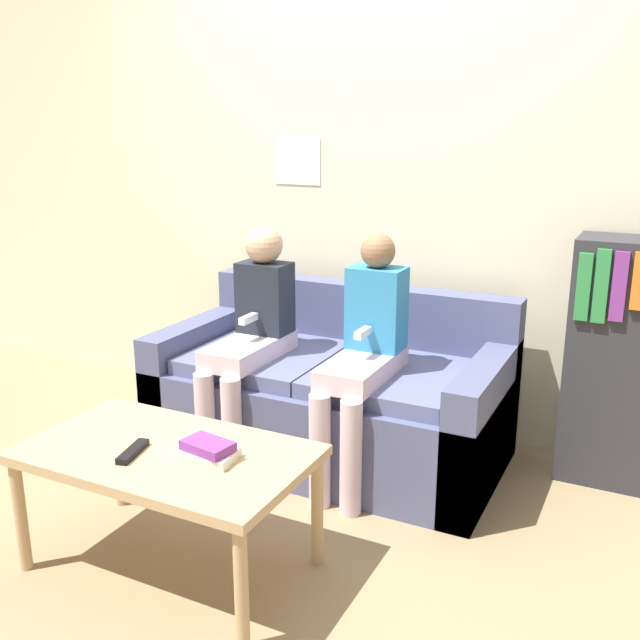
{
  "coord_description": "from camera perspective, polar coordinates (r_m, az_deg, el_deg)",
  "views": [
    {
      "loc": [
        1.37,
        -2.33,
        1.55
      ],
      "look_at": [
        0.0,
        0.4,
        0.7
      ],
      "focal_mm": 40.0,
      "sensor_mm": 36.0,
      "label": 1
    }
  ],
  "objects": [
    {
      "name": "person_right",
      "position": [
        3.04,
        3.52,
        -2.5
      ],
      "size": [
        0.24,
        0.57,
        1.09
      ],
      "color": "silver",
      "rests_on": "ground_plane"
    },
    {
      "name": "wall_back",
      "position": [
        3.66,
        4.65,
        11.6
      ],
      "size": [
        8.0,
        0.06,
        2.6
      ],
      "color": "beige",
      "rests_on": "ground_plane"
    },
    {
      "name": "book_stack",
      "position": [
        2.45,
        -9.02,
        -10.33
      ],
      "size": [
        0.21,
        0.15,
        0.07
      ],
      "color": "silver",
      "rests_on": "coffee_table"
    },
    {
      "name": "ground_plane",
      "position": [
        3.12,
        -3.39,
        -14.27
      ],
      "size": [
        10.0,
        10.0,
        0.0
      ],
      "primitive_type": "plane",
      "color": "#937A56"
    },
    {
      "name": "couch",
      "position": [
        3.42,
        0.98,
        -6.27
      ],
      "size": [
        1.6,
        0.84,
        0.77
      ],
      "color": "#4C5175",
      "rests_on": "ground_plane"
    },
    {
      "name": "bookshelf",
      "position": [
        3.35,
        22.94,
        -3.14
      ],
      "size": [
        0.44,
        0.31,
        1.09
      ],
      "color": "#2D2D33",
      "rests_on": "ground_plane"
    },
    {
      "name": "tv_remote",
      "position": [
        2.54,
        -14.75,
        -10.14
      ],
      "size": [
        0.08,
        0.17,
        0.02
      ],
      "rotation": [
        0.0,
        0.0,
        0.23
      ],
      "color": "black",
      "rests_on": "coffee_table"
    },
    {
      "name": "person_left",
      "position": [
        3.3,
        -5.56,
        -0.92
      ],
      "size": [
        0.24,
        0.57,
        1.09
      ],
      "color": "silver",
      "rests_on": "ground_plane"
    },
    {
      "name": "coffee_table",
      "position": [
        2.58,
        -12.16,
        -11.06
      ],
      "size": [
        1.0,
        0.58,
        0.46
      ],
      "color": "tan",
      "rests_on": "ground_plane"
    }
  ]
}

